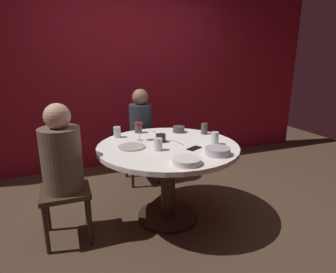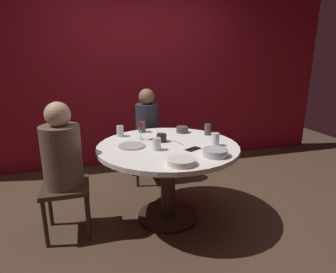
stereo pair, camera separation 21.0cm
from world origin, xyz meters
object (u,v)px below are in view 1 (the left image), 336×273
Objects in this scene: bowl_serving_large at (218,151)px; cup_near_candle at (204,129)px; cup_by_left_diner at (138,127)px; cup_center_front at (158,144)px; cell_phone at (194,148)px; bowl_small_white at (187,161)px; dining_table at (168,161)px; candle_holder at (161,138)px; seated_diner_left at (62,159)px; cup_by_right_diner at (215,138)px; wine_glass at (139,128)px; bowl_salad_center at (179,129)px; dinner_plate at (132,147)px; cup_far_edge at (117,132)px; seated_diner_back at (141,126)px.

cup_near_candle reaches higher than bowl_serving_large.
cup_center_front is (0.01, -0.64, -0.00)m from cup_by_left_diner.
cell_phone is 0.38m from bowl_small_white.
cup_center_front is at bearing -131.19° from cell_phone.
dining_table is at bearing -74.56° from cup_by_left_diner.
candle_holder is at bearing 89.13° from bowl_small_white.
cup_by_right_diner is (1.35, -0.15, 0.08)m from seated_diner_left.
wine_glass is 0.59m from cell_phone.
cell_phone is 0.25m from cup_by_right_diner.
cup_by_right_diner reaches higher than cup_by_left_diner.
cup_center_front is (0.80, -0.12, 0.07)m from seated_diner_left.
wine_glass is 1.38× the size of bowl_salad_center.
dinner_plate is 0.39m from cup_far_edge.
cup_near_candle reaches higher than cell_phone.
seated_diner_back reaches higher than cup_center_front.
candle_holder is at bearing -168.49° from cup_near_candle.
bowl_salad_center is 1.10× the size of cup_by_left_diner.
dinner_plate is 2.15× the size of cup_near_candle.
cup_near_candle is (0.50, -0.71, 0.09)m from seated_diner_back.
wine_glass is 1.54× the size of cup_near_candle.
cup_center_front reaches higher than cell_phone.
cup_center_front is (-0.14, -1.06, 0.08)m from seated_diner_back.
cup_by_right_diner is (0.56, -0.67, 0.00)m from cup_by_left_diner.
cup_by_left_diner reaches higher than cup_far_edge.
wine_glass reaches higher than dining_table.
cup_near_candle is (0.21, 0.63, 0.03)m from bowl_serving_large.
candle_holder is (-0.03, 0.12, 0.20)m from dining_table.
dinner_plate is at bearing 166.24° from cup_by_right_diner.
dinner_plate is 1.75× the size of cell_phone.
seated_diner_back is at bearing 102.27° from bowl_serving_large.
cup_near_candle is 0.72m from cup_center_front.
bowl_small_white is 1.04m from cup_by_left_diner.
seated_diner_left is 10.54× the size of cup_near_candle.
dinner_plate is (0.60, 0.04, 0.02)m from seated_diner_left.
cup_center_front is (0.07, -0.36, -0.07)m from wine_glass.
seated_diner_back is at bearing 70.72° from cup_by_left_diner.
candle_holder is 0.70× the size of cell_phone.
cup_center_front is at bearing 146.54° from bowl_serving_large.
candle_holder is 0.54m from cup_near_candle.
cell_phone is 0.33m from cup_center_front.
cell_phone is 0.59m from bowl_salad_center.
dinner_plate is at bearing -150.29° from bowl_salad_center.
seated_diner_left is at bearing -161.86° from wine_glass.
dining_table is 1.10× the size of seated_diner_left.
seated_diner_back is at bearing 116.05° from bowl_salad_center.
wine_glass is 0.30m from cup_by_left_diner.
cup_far_edge is (-0.18, 0.18, -0.07)m from wine_glass.
wine_glass is at bearing -166.16° from cell_phone.
seated_diner_left is 5.49× the size of bowl_small_white.
candle_holder is 0.40× the size of dinner_plate.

